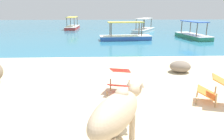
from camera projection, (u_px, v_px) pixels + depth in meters
water_surface at (105, 28)px, 24.63m from camera, size 60.00×36.00×0.03m
cow at (116, 113)px, 3.39m from camera, size 1.18×1.71×1.00m
deck_chair_near at (119, 79)px, 5.88m from camera, size 0.71×0.88×0.68m
deck_chair_far at (214, 88)px, 5.20m from camera, size 0.92×0.81×0.68m
shore_rock_large at (180, 66)px, 7.79m from camera, size 0.84×0.77×0.41m
boat_green at (193, 35)px, 16.48m from camera, size 1.70×3.80×1.29m
boat_red at (72, 26)px, 23.71m from camera, size 1.29×3.71×1.29m
boat_blue at (125, 36)px, 15.66m from camera, size 3.75×1.43×1.29m
boat_white at (144, 29)px, 20.67m from camera, size 2.79×3.77×1.29m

